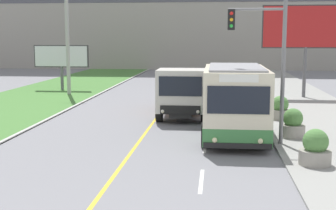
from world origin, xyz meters
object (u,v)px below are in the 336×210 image
at_px(city_bus, 235,103).
at_px(planter_round_third, 280,109).
at_px(planter_round_second, 293,125).
at_px(utility_pole_far, 67,21).
at_px(billboard_small, 61,58).
at_px(billboard_large, 306,29).
at_px(traffic_light_mast, 267,53).
at_px(dump_truck, 183,94).
at_px(planter_round_near, 315,149).

xyz_separation_m(city_bus, planter_round_third, (2.51, 4.61, -0.95)).
bearing_deg(city_bus, planter_round_second, 6.35).
height_order(utility_pole_far, planter_round_second, utility_pole_far).
relative_size(billboard_small, planter_round_second, 3.60).
height_order(utility_pole_far, billboard_large, utility_pole_far).
height_order(traffic_light_mast, planter_round_second, traffic_light_mast).
relative_size(utility_pole_far, billboard_small, 2.42).
bearing_deg(city_bus, billboard_small, 127.87).
xyz_separation_m(utility_pole_far, billboard_large, (17.13, -0.25, -0.63)).
relative_size(dump_truck, utility_pole_far, 0.62).
distance_m(billboard_small, planter_round_second, 23.04).
bearing_deg(planter_round_third, billboard_large, 72.90).
relative_size(city_bus, planter_round_near, 4.75).
xyz_separation_m(city_bus, billboard_large, (5.38, 13.92, 3.27)).
xyz_separation_m(utility_pole_far, traffic_light_mast, (12.91, -15.14, -1.78)).
bearing_deg(billboard_large, planter_round_third, -107.10).
xyz_separation_m(traffic_light_mast, planter_round_third, (1.36, 5.58, -3.07)).
distance_m(city_bus, planter_round_second, 2.66).
relative_size(planter_round_second, planter_round_third, 1.01).
xyz_separation_m(billboard_large, billboard_small, (-18.61, 3.09, -2.20)).
distance_m(traffic_light_mast, planter_round_near, 4.56).
relative_size(billboard_small, planter_round_third, 3.63).
relative_size(city_bus, utility_pole_far, 0.54).
bearing_deg(utility_pole_far, planter_round_second, -44.32).
bearing_deg(billboard_large, billboard_small, 170.56).
distance_m(city_bus, utility_pole_far, 18.82).
bearing_deg(planter_round_third, billboard_small, 141.75).
bearing_deg(billboard_small, billboard_large, -9.44).
bearing_deg(utility_pole_far, dump_truck, -45.32).
xyz_separation_m(dump_truck, billboard_small, (-10.70, 12.18, 1.32)).
bearing_deg(traffic_light_mast, billboard_small, 128.65).
relative_size(dump_truck, planter_round_third, 5.50).
height_order(utility_pole_far, traffic_light_mast, utility_pole_far).
bearing_deg(planter_round_third, planter_round_near, -89.95).
xyz_separation_m(billboard_large, planter_round_second, (-2.91, -13.65, -4.21)).
relative_size(dump_truck, billboard_small, 1.51).
height_order(billboard_large, planter_round_second, billboard_large).
xyz_separation_m(city_bus, traffic_light_mast, (1.15, -0.97, 2.11)).
relative_size(city_bus, planter_round_second, 4.67).
xyz_separation_m(dump_truck, utility_pole_far, (-9.23, 9.33, 4.14)).
bearing_deg(planter_round_second, planter_round_near, -89.31).
distance_m(traffic_light_mast, billboard_large, 15.52).
relative_size(traffic_light_mast, planter_round_near, 4.74).
bearing_deg(dump_truck, traffic_light_mast, -57.62).
relative_size(utility_pole_far, planter_round_near, 8.86).
distance_m(billboard_small, planter_round_third, 20.15).
height_order(billboard_large, planter_round_third, billboard_large).
bearing_deg(dump_truck, city_bus, -62.39).
height_order(city_bus, traffic_light_mast, traffic_light_mast).
xyz_separation_m(billboard_large, planter_round_near, (-2.86, -17.98, -4.22)).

